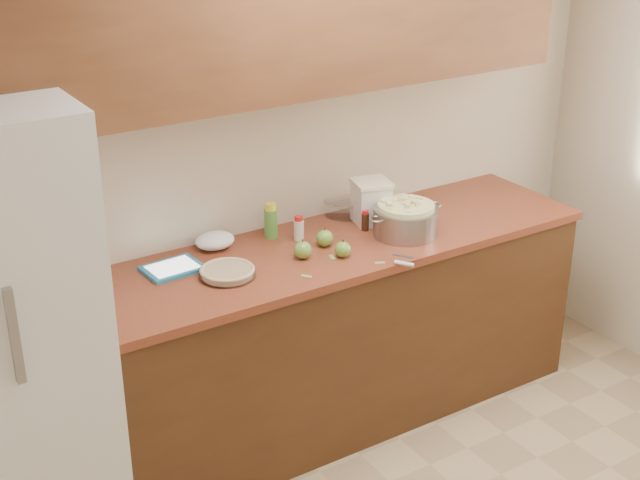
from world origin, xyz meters
TOP-DOWN VIEW (x-y plane):
  - room_shell at (0.00, 0.00)m, footprint 3.60×3.60m
  - counter_run at (0.00, 1.48)m, footprint 2.64×0.68m
  - upper_cabinets at (0.00, 1.63)m, footprint 2.60×0.34m
  - pie at (-0.49, 1.43)m, footprint 0.24×0.24m
  - colander at (0.41, 1.38)m, footprint 0.40×0.30m
  - flour_canister at (0.36, 1.59)m, footprint 0.21×0.21m
  - tablet at (-0.66, 1.61)m, footprint 0.25×0.20m
  - paring_knife at (0.21, 1.13)m, footprint 0.12×0.16m
  - lemon_bottle at (-0.13, 1.69)m, footprint 0.06×0.06m
  - cinnamon_shaker at (-0.04, 1.60)m, footprint 0.05×0.05m
  - vanilla_bottle at (0.28, 1.52)m, footprint 0.04×0.04m
  - mixing_bowl at (0.31, 1.74)m, footprint 0.21×0.21m
  - paper_towel at (-0.40, 1.71)m, footprint 0.19×0.15m
  - apple_left at (-0.13, 1.41)m, footprint 0.08×0.08m
  - apple_center at (0.02, 1.47)m, footprint 0.08×0.08m
  - apple_front at (0.03, 1.33)m, footprint 0.07×0.07m
  - peel_a at (-0.02, 1.35)m, footprint 0.03×0.05m
  - peel_b at (0.13, 1.19)m, footprint 0.05×0.03m
  - peel_c at (-0.21, 1.25)m, footprint 0.04×0.05m

SIDE VIEW (x-z plane):
  - counter_run at x=0.00m, z-range 0.00..0.92m
  - peel_a at x=-0.02m, z-range 0.92..0.92m
  - peel_b at x=0.13m, z-range 0.92..0.92m
  - peel_c at x=-0.21m, z-range 0.92..0.92m
  - paring_knife at x=0.21m, z-range 0.92..0.94m
  - tablet at x=-0.66m, z-range 0.92..0.94m
  - pie at x=-0.49m, z-range 0.92..0.96m
  - apple_front at x=0.03m, z-range 0.91..1.00m
  - paper_towel at x=-0.40m, z-range 0.92..0.99m
  - apple_center at x=0.02m, z-range 0.91..1.00m
  - apple_left at x=-0.13m, z-range 0.91..1.00m
  - mixing_bowl at x=0.31m, z-range 0.92..1.00m
  - vanilla_bottle at x=0.28m, z-range 0.92..1.02m
  - cinnamon_shaker at x=-0.04m, z-range 0.92..1.03m
  - colander at x=0.41m, z-range 0.92..1.07m
  - lemon_bottle at x=-0.13m, z-range 0.92..1.08m
  - flour_canister at x=0.36m, z-range 0.92..1.13m
  - room_shell at x=0.00m, z-range -0.50..3.10m
  - upper_cabinets at x=0.00m, z-range 1.60..2.30m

